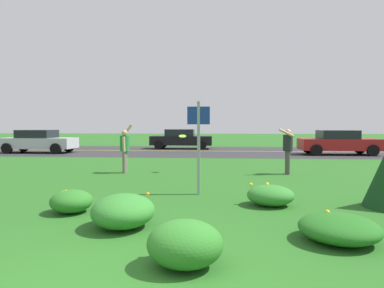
{
  "coord_description": "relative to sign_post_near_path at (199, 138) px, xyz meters",
  "views": [
    {
      "loc": [
        1.13,
        -2.95,
        1.73
      ],
      "look_at": [
        0.31,
        7.24,
        1.17
      ],
      "focal_mm": 31.93,
      "sensor_mm": 36.0,
      "label": 1
    }
  ],
  "objects": [
    {
      "name": "daylily_clump_mid_right",
      "position": [
        -2.41,
        -1.99,
        -1.19
      ],
      "size": [
        0.83,
        0.83,
        0.45
      ],
      "color": "#2D7526",
      "rests_on": "ground"
    },
    {
      "name": "highway_strip",
      "position": [
        -0.61,
        14.47,
        -1.41
      ],
      "size": [
        120.0,
        9.84,
        0.01
      ],
      "primitive_type": "cube",
      "color": "#2D2D30",
      "rests_on": "ground"
    },
    {
      "name": "daylily_clump_front_right",
      "position": [
        2.3,
        -3.3,
        -1.22
      ],
      "size": [
        1.18,
        1.19,
        0.41
      ],
      "color": "#23661E",
      "rests_on": "ground"
    },
    {
      "name": "car_silver_leftmost",
      "position": [
        -10.92,
        12.26,
        -0.68
      ],
      "size": [
        4.5,
        2.0,
        1.45
      ],
      "color": "#B7BABF",
      "rests_on": "ground"
    },
    {
      "name": "person_thrower_green_shirt",
      "position": [
        -2.91,
        3.68,
        -0.47
      ],
      "size": [
        0.41,
        0.49,
        1.79
      ],
      "color": "#287038",
      "rests_on": "ground"
    },
    {
      "name": "daylily_clump_front_center",
      "position": [
        -1.1,
        -2.88,
        -1.13
      ],
      "size": [
        1.07,
        1.17,
        0.57
      ],
      "color": "#337F2D",
      "rests_on": "ground"
    },
    {
      "name": "daylily_clump_mid_left",
      "position": [
        0.1,
        -4.41,
        -1.13
      ],
      "size": [
        0.94,
        0.85,
        0.58
      ],
      "color": "#2D7526",
      "rests_on": "ground"
    },
    {
      "name": "car_red_center_right",
      "position": [
        7.54,
        12.26,
        -0.68
      ],
      "size": [
        4.5,
        2.0,
        1.45
      ],
      "color": "maroon",
      "rests_on": "ground"
    },
    {
      "name": "sign_post_near_path",
      "position": [
        0.0,
        0.0,
        0.0
      ],
      "size": [
        0.56,
        0.1,
        2.33
      ],
      "color": "#93969B",
      "rests_on": "ground"
    },
    {
      "name": "frisbee_lime",
      "position": [
        -0.84,
        4.01,
        -0.08
      ],
      "size": [
        0.27,
        0.26,
        0.12
      ],
      "color": "#8CD133"
    },
    {
      "name": "ground_plane",
      "position": [
        -0.61,
        4.47,
        -1.42
      ],
      "size": [
        120.0,
        120.0,
        0.0
      ],
      "primitive_type": "plane",
      "color": "#26601E"
    },
    {
      "name": "highway_center_stripe",
      "position": [
        -0.61,
        14.47,
        -1.41
      ],
      "size": [
        120.0,
        0.16,
        0.0
      ],
      "primitive_type": "cube",
      "color": "yellow",
      "rests_on": "ground"
    },
    {
      "name": "person_catcher_dark_shirt",
      "position": [
        2.93,
        3.8,
        -0.46
      ],
      "size": [
        0.53,
        0.49,
        1.63
      ],
      "color": "#232328",
      "rests_on": "ground"
    },
    {
      "name": "daylily_clump_mid_center",
      "position": [
        1.62,
        -1.07,
        -1.19
      ],
      "size": [
        1.01,
        0.9,
        0.48
      ],
      "color": "#337F2D",
      "rests_on": "ground"
    },
    {
      "name": "car_black_center_left",
      "position": [
        -2.31,
        16.68,
        -0.68
      ],
      "size": [
        4.5,
        2.0,
        1.45
      ],
      "color": "black",
      "rests_on": "ground"
    }
  ]
}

